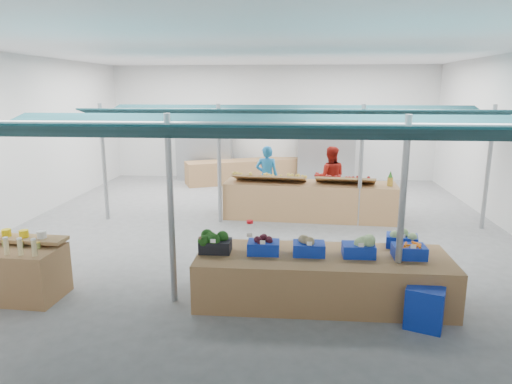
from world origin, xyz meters
TOP-DOWN VIEW (x-y plane):
  - floor at (0.00, 0.00)m, footprint 13.00×13.00m
  - hall at (0.00, 1.44)m, footprint 13.00×13.00m
  - pole_grid at (0.75, -1.75)m, footprint 10.00×4.60m
  - awnings at (0.75, -1.75)m, footprint 9.50×7.08m
  - back_shelving_left at (-2.50, 6.00)m, footprint 2.00×0.50m
  - back_shelving_right at (2.00, 6.00)m, footprint 2.00×0.50m
  - bottle_shelf at (-3.81, -4.07)m, footprint 1.94×1.23m
  - veg_counter at (1.37, -3.79)m, footprint 4.00×1.35m
  - fruit_counter at (1.29, 1.05)m, footprint 4.50×1.30m
  - far_counter at (-0.81, 5.70)m, footprint 4.55×2.67m
  - crate_stack at (2.78, -4.54)m, footprint 0.61×0.52m
  - vendor_left at (0.09, 2.15)m, footprint 0.67×0.46m
  - vendor_right at (1.89, 2.15)m, footprint 0.90×0.72m
  - crate_broccoli at (-0.35, -3.80)m, footprint 0.50×0.40m
  - crate_beets at (0.43, -3.80)m, footprint 0.50×0.40m
  - crate_celeriac at (1.15, -3.79)m, footprint 0.50×0.40m
  - crate_cabbage at (1.93, -3.79)m, footprint 0.50×0.40m
  - crate_carrots at (2.70, -3.78)m, footprint 0.50×0.40m
  - sparrow at (-0.52, -3.94)m, footprint 0.12×0.09m
  - pole_ribbon at (0.14, -3.15)m, footprint 0.12×0.12m
  - apple_heap_yellow at (0.23, 1.00)m, footprint 1.96×0.90m
  - apple_heap_red at (2.18, 0.89)m, footprint 1.57×0.86m
  - pineapple at (3.29, 0.83)m, footprint 0.14×0.14m
  - crate_extra at (2.70, -3.28)m, footprint 0.56×0.45m

SIDE VIEW (x-z plane):
  - floor at x=0.00m, z-range 0.00..0.00m
  - crate_stack at x=2.78m, z-range 0.00..0.61m
  - veg_counter at x=1.37m, z-range 0.00..0.78m
  - far_counter at x=-0.81m, z-range 0.00..0.82m
  - bottle_shelf at x=-3.81m, z-range -0.10..1.02m
  - fruit_counter at x=1.29m, z-range 0.00..0.95m
  - crate_carrots at x=2.70m, z-range 0.74..1.03m
  - vendor_left at x=0.09m, z-range 0.00..1.78m
  - vendor_right at x=1.89m, z-range 0.00..1.78m
  - crate_beets at x=0.43m, z-range 0.77..1.06m
  - crate_celeriac at x=1.15m, z-range 0.77..1.08m
  - crate_extra at x=2.70m, z-range 0.76..1.08m
  - crate_broccoli at x=-0.35m, z-range 0.76..1.11m
  - crate_cabbage at x=1.93m, z-range 0.76..1.11m
  - back_shelving_left at x=-2.50m, z-range 0.00..2.00m
  - back_shelving_right at x=2.00m, z-range 0.00..2.00m
  - sparrow at x=-0.52m, z-range 0.97..1.08m
  - pole_ribbon at x=0.14m, z-range 0.94..1.22m
  - apple_heap_yellow at x=0.23m, z-range 0.98..1.25m
  - apple_heap_red at x=2.18m, z-range 0.98..1.25m
  - pineapple at x=3.29m, z-range 0.94..1.33m
  - pole_grid at x=0.75m, z-range 0.31..3.31m
  - hall at x=0.00m, z-range -3.85..9.15m
  - awnings at x=0.75m, z-range 2.63..2.93m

